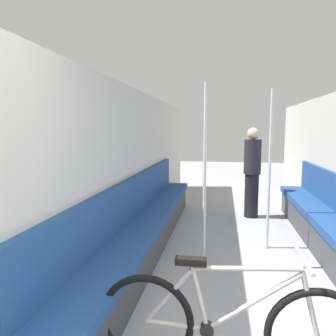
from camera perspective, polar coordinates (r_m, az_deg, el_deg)
wall_left at (r=4.31m, az=-6.83°, el=-0.30°), size 0.10×9.58×2.12m
bench_seat_row_left at (r=4.28m, az=-3.95°, el=-10.39°), size 0.45×5.18×0.99m
bicycle at (r=2.35m, az=10.38°, el=-25.35°), size 1.72×0.46×0.83m
grab_pole_near at (r=4.49m, az=17.24°, el=-0.76°), size 0.08×0.08×2.10m
grab_pole_far at (r=3.71m, az=6.39°, el=-2.04°), size 0.08×0.08×2.10m
passenger_standing at (r=6.05m, az=14.44°, el=-0.59°), size 0.30×0.30×1.61m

